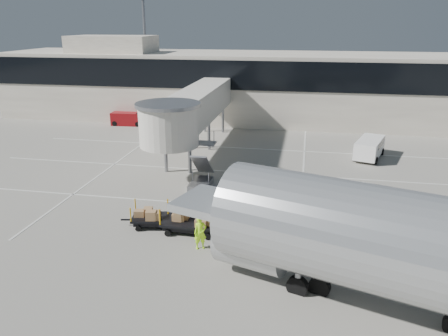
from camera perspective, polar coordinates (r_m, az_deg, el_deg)
The scene contains 11 objects.
ground at distance 27.50m, azimuth -2.67°, elevation -6.46°, with size 140.00×140.00×0.00m, color #9A968A.
lane_markings at distance 36.11m, azimuth -0.30°, elevation -0.19°, with size 40.00×30.00×0.02m.
terminal at distance 55.03m, azimuth 4.20°, elevation 10.68°, with size 64.00×12.11×15.20m.
jet_bridge at distance 38.50m, azimuth -4.34°, elevation 7.53°, with size 5.70×20.40×6.03m.
baggage_tug at distance 29.55m, azimuth 5.39°, elevation -3.43°, with size 2.71×2.06×1.64m.
suitcase_cart at distance 29.35m, azimuth 9.02°, elevation -3.85°, with size 3.79×2.28×1.46m.
box_cart_near at distance 25.45m, azimuth -4.02°, elevation -6.98°, with size 4.15×1.69×1.63m.
box_cart_far at distance 26.36m, azimuth -8.56°, elevation -6.54°, with size 3.85×2.04×1.48m.
ground_worker at distance 23.58m, azimuth -3.12°, elevation -8.44°, with size 0.68×0.44×1.86m, color #A5F119.
minivan at distance 41.11m, azimuth 18.51°, elevation 2.68°, with size 3.17×4.93×1.74m.
belt_loader at distance 52.94m, azimuth -12.39°, elevation 6.30°, with size 4.14×1.82×1.96m.
Camera 1 is at (5.89, -24.22, 11.64)m, focal length 35.00 mm.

